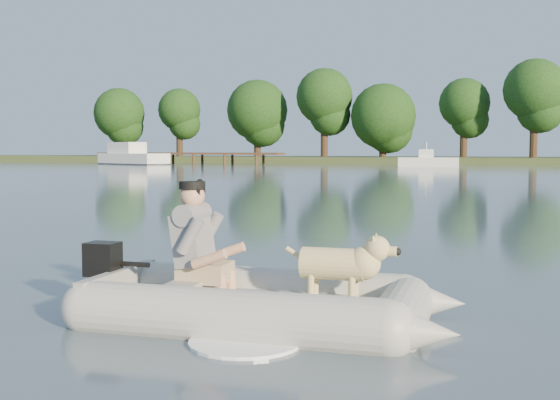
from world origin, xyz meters
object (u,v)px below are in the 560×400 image
at_px(man, 195,236).
at_px(dog, 333,270).
at_px(cabin_cruiser, 133,153).
at_px(motorboat, 429,155).
at_px(dock, 188,158).
at_px(dinghy, 263,260).

relative_size(man, dog, 1.16).
distance_m(cabin_cruiser, motorboat, 25.52).
height_order(dock, dog, dock).
bearing_deg(dinghy, dog, 4.57).
relative_size(dinghy, man, 4.24).
distance_m(dog, motorboat, 49.63).
bearing_deg(dock, motorboat, -8.11).
height_order(man, motorboat, motorboat).
distance_m(dinghy, dog, 0.56).
relative_size(dock, motorboat, 3.85).
relative_size(dinghy, motorboat, 0.84).
xyz_separation_m(dinghy, cabin_cruiser, (-30.48, 48.81, 0.48)).
height_order(dock, cabin_cruiser, cabin_cruiser).
xyz_separation_m(dinghy, dog, (0.55, 0.07, -0.06)).
distance_m(dock, cabin_cruiser, 5.11).
height_order(dog, motorboat, motorboat).
distance_m(dock, motorboat, 22.26).
bearing_deg(motorboat, cabin_cruiser, 177.48).
relative_size(dog, cabin_cruiser, 0.11).
height_order(dock, man, man).
xyz_separation_m(dock, cabin_cruiser, (-3.48, -3.72, 0.46)).
bearing_deg(motorboat, dock, 168.08).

